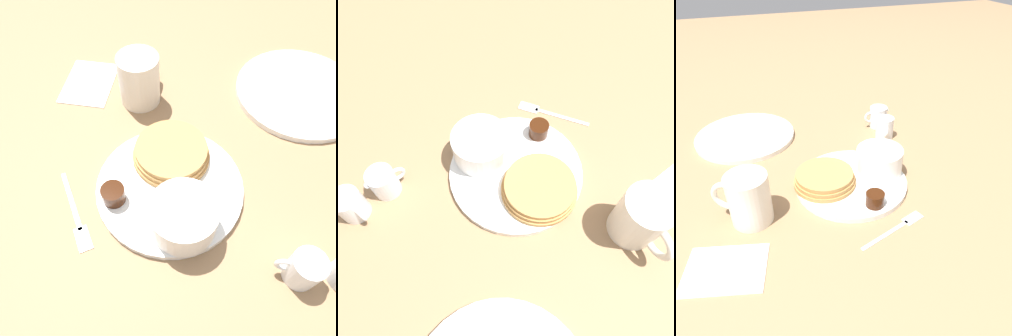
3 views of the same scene
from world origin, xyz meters
TOP-DOWN VIEW (x-y plane):
  - ground_plane at (0.00, 0.00)m, footprint 4.00×4.00m
  - plate at (0.00, 0.00)m, footprint 0.24×0.24m
  - pancake_stack at (0.06, -0.01)m, footprint 0.13×0.13m
  - bowl at (-0.07, -0.01)m, footprint 0.10×0.10m
  - syrup_cup at (-0.01, 0.09)m, footprint 0.04×0.04m
  - butter_ramekin at (-0.09, -0.00)m, footprint 0.04×0.04m
  - coffee_mug at (0.21, 0.03)m, footprint 0.10×0.08m
  - creamer_pitcher_near at (-0.16, -0.16)m, footprint 0.05×0.07m
  - creamer_pitcher_far at (-0.16, -0.22)m, footprint 0.07×0.05m
  - fork at (-0.04, 0.15)m, footprint 0.14×0.06m
  - napkin at (0.27, 0.14)m, footprint 0.15×0.13m
  - far_plate at (0.19, -0.28)m, footprint 0.25×0.25m

SIDE VIEW (x-z plane):
  - ground_plane at x=0.00m, z-range 0.00..0.00m
  - fork at x=-0.04m, z-range 0.00..0.00m
  - napkin at x=0.27m, z-range 0.00..0.00m
  - plate at x=0.00m, z-range 0.00..0.01m
  - far_plate at x=0.19m, z-range 0.00..0.01m
  - pancake_stack at x=0.06m, z-range 0.01..0.04m
  - syrup_cup at x=-0.01m, z-range 0.01..0.04m
  - butter_ramekin at x=-0.09m, z-range 0.01..0.05m
  - creamer_pitcher_near at x=-0.16m, z-range 0.00..0.06m
  - creamer_pitcher_far at x=-0.16m, z-range 0.00..0.06m
  - bowl at x=-0.07m, z-range 0.01..0.07m
  - coffee_mug at x=0.21m, z-range 0.00..0.10m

